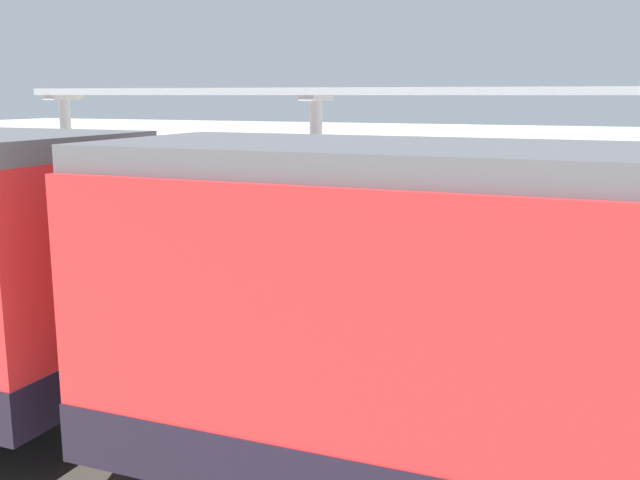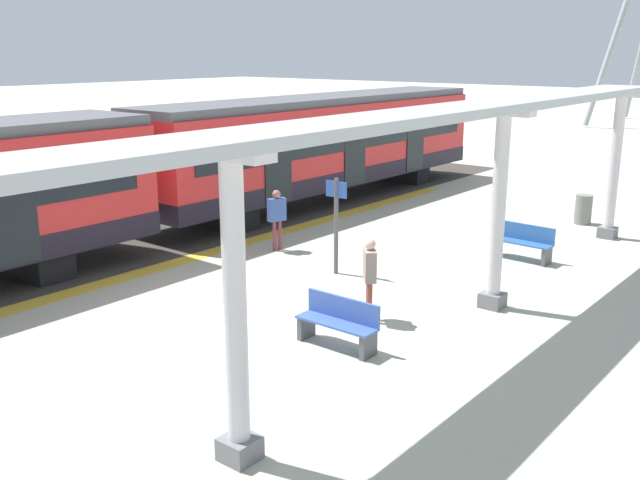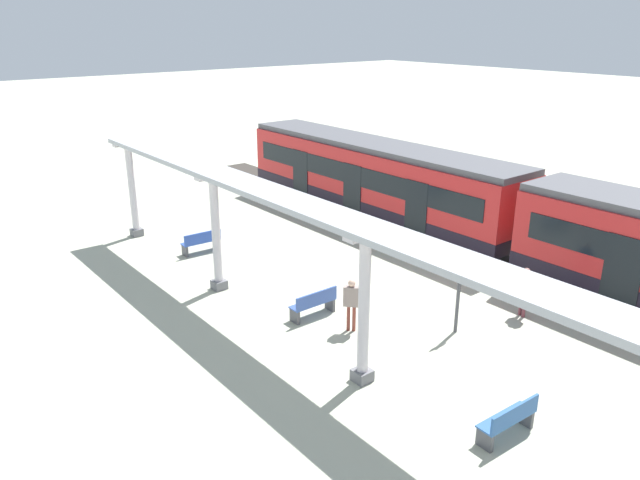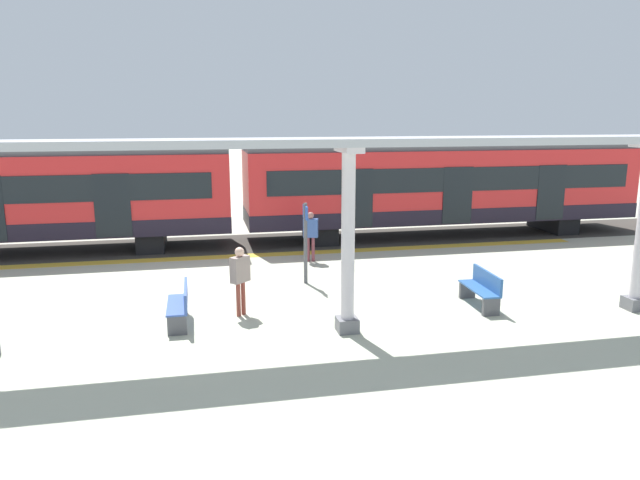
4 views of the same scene
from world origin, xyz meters
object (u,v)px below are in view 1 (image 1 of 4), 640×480
canopy_pillar_third (316,182)px  platform_info_sign (244,241)px  passenger_by_the_benches (385,244)px  canopy_pillar_fourth (68,170)px  trash_bin (6,232)px  passenger_waiting_near_edge (138,287)px  bench_near_end (454,274)px  bench_far_end (161,244)px

canopy_pillar_third → platform_info_sign: canopy_pillar_third is taller
canopy_pillar_third → passenger_by_the_benches: bearing=-125.4°
canopy_pillar_fourth → trash_bin: size_ratio=4.51×
canopy_pillar_fourth → passenger_waiting_near_edge: size_ratio=2.49×
bench_near_end → trash_bin: bearing=89.5°
canopy_pillar_third → platform_info_sign: size_ratio=1.76×
platform_info_sign → passenger_by_the_benches: bearing=-40.2°
canopy_pillar_third → passenger_by_the_benches: size_ratio=2.44×
passenger_waiting_near_edge → platform_info_sign: bearing=-14.3°
canopy_pillar_third → trash_bin: (-1.10, 8.15, -1.54)m
canopy_pillar_fourth → passenger_by_the_benches: size_ratio=2.44×
canopy_pillar_fourth → platform_info_sign: canopy_pillar_fourth is taller
canopy_pillar_third → canopy_pillar_fourth: size_ratio=1.00×
canopy_pillar_third → platform_info_sign: bearing=-177.2°
canopy_pillar_fourth → passenger_by_the_benches: (-1.50, -9.08, -0.97)m
bench_near_end → bench_far_end: 7.00m
passenger_waiting_near_edge → bench_far_end: bearing=31.3°
trash_bin → passenger_by_the_benches: size_ratio=0.54×
canopy_pillar_third → bench_near_end: bearing=-109.2°
canopy_pillar_fourth → passenger_waiting_near_edge: canopy_pillar_fourth is taller
trash_bin → platform_info_sign: bearing=-107.8°
canopy_pillar_third → canopy_pillar_fourth: same height
canopy_pillar_fourth → bench_far_end: bearing=-105.6°
trash_bin → passenger_waiting_near_edge: size_ratio=0.55×
bench_near_end → platform_info_sign: 4.24m
bench_near_end → platform_info_sign: size_ratio=0.68×
platform_info_sign → canopy_pillar_third: bearing=2.8°
canopy_pillar_third → bench_near_end: canopy_pillar_third is taller
bench_far_end → passenger_by_the_benches: 5.72m
canopy_pillar_third → bench_far_end: size_ratio=2.56×
canopy_pillar_third → bench_near_end: (-1.20, -3.44, -1.52)m
bench_far_end → trash_bin: size_ratio=1.76×
canopy_pillar_fourth → passenger_waiting_near_edge: 9.03m
canopy_pillar_fourth → trash_bin: bearing=132.8°
bench_far_end → platform_info_sign: bearing=-127.0°
canopy_pillar_third → bench_near_end: 3.95m
bench_near_end → trash_bin: trash_bin is taller
canopy_pillar_fourth → platform_info_sign: bearing=-117.8°
trash_bin → platform_info_sign: platform_info_sign is taller
bench_far_end → platform_info_sign: 4.77m
bench_near_end → bench_far_end: same height
trash_bin → bench_near_end: bearing=-90.5°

